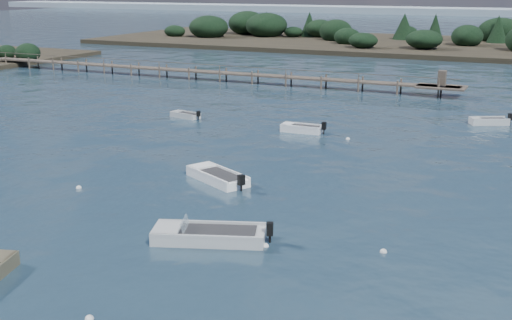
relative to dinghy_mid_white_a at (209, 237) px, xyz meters
The scene contains 13 objects.
ground 56.32m from the dinghy_mid_white_a, 90.80° to the left, with size 400.00×400.00×0.00m, color #162735.
dinghy_mid_white_a is the anchor object (origin of this frame).
tender_far_white 23.04m from the dinghy_mid_white_a, 100.18° to the left, with size 3.63×1.37×1.24m.
tender_far_grey 28.26m from the dinghy_mid_white_a, 123.12° to the left, with size 3.11×1.63×0.98m.
dinghy_mid_grey 9.26m from the dinghy_mid_white_a, 115.72° to the left, with size 4.74×3.57×1.22m.
tender_far_grey_b 33.30m from the dinghy_mid_white_a, 73.97° to the left, with size 3.44×2.45×1.18m.
buoy_a 8.11m from the dinghy_mid_white_a, 92.57° to the right, with size 0.32×0.32×0.32m, color silver.
buoy_b 7.95m from the dinghy_mid_white_a, 15.23° to the left, with size 0.32×0.32×0.32m, color silver.
buoy_c 11.28m from the dinghy_mid_white_a, 160.90° to the left, with size 0.32×0.32×0.32m, color silver.
buoy_e 21.88m from the dinghy_mid_white_a, 90.03° to the left, with size 0.32×0.32×0.32m, color silver.
buoy_extra_a 2.70m from the dinghy_mid_white_a, 10.27° to the left, with size 0.32×0.32×0.32m, color silver.
jetty 49.71m from the dinghy_mid_white_a, 116.96° to the left, with size 64.50×3.20×3.40m.
distant_haze 243.84m from the dinghy_mid_white_a, 111.86° to the left, with size 280.00×20.00×2.40m, color #8899A8.
Camera 1 is at (14.38, -20.44, 11.54)m, focal length 45.00 mm.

